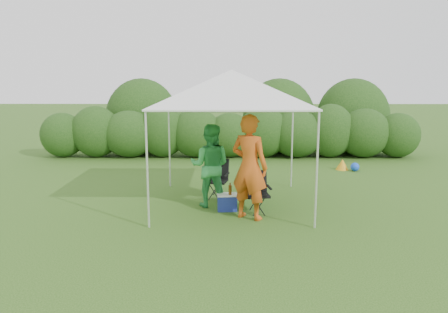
{
  "coord_description": "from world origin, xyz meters",
  "views": [
    {
      "loc": [
        -0.09,
        -8.54,
        2.7
      ],
      "look_at": [
        -0.15,
        0.4,
        1.05
      ],
      "focal_mm": 35.0,
      "sensor_mm": 36.0,
      "label": 1
    }
  ],
  "objects_px": {
    "woman": "(210,166)",
    "cooler": "(227,202)",
    "canopy": "(231,88)",
    "man": "(249,167)",
    "chair_right": "(257,189)",
    "chair_left": "(217,176)"
  },
  "relations": [
    {
      "from": "chair_left",
      "to": "cooler",
      "type": "bearing_deg",
      "value": -64.33
    },
    {
      "from": "chair_right",
      "to": "cooler",
      "type": "distance_m",
      "value": 0.67
    },
    {
      "from": "man",
      "to": "cooler",
      "type": "relative_size",
      "value": 4.71
    },
    {
      "from": "chair_right",
      "to": "chair_left",
      "type": "distance_m",
      "value": 1.38
    },
    {
      "from": "canopy",
      "to": "woman",
      "type": "height_order",
      "value": "canopy"
    },
    {
      "from": "chair_right",
      "to": "chair_left",
      "type": "height_order",
      "value": "chair_left"
    },
    {
      "from": "canopy",
      "to": "cooler",
      "type": "xyz_separation_m",
      "value": [
        -0.09,
        -0.46,
        -2.29
      ]
    },
    {
      "from": "woman",
      "to": "cooler",
      "type": "height_order",
      "value": "woman"
    },
    {
      "from": "man",
      "to": "cooler",
      "type": "bearing_deg",
      "value": -18.92
    },
    {
      "from": "chair_right",
      "to": "woman",
      "type": "relative_size",
      "value": 0.48
    },
    {
      "from": "cooler",
      "to": "chair_right",
      "type": "bearing_deg",
      "value": -12.96
    },
    {
      "from": "canopy",
      "to": "woman",
      "type": "distance_m",
      "value": 1.66
    },
    {
      "from": "woman",
      "to": "cooler",
      "type": "distance_m",
      "value": 0.84
    },
    {
      "from": "cooler",
      "to": "canopy",
      "type": "bearing_deg",
      "value": 75.08
    },
    {
      "from": "man",
      "to": "cooler",
      "type": "xyz_separation_m",
      "value": [
        -0.42,
        0.5,
        -0.84
      ]
    },
    {
      "from": "canopy",
      "to": "chair_right",
      "type": "distance_m",
      "value": 2.13
    },
    {
      "from": "chair_left",
      "to": "man",
      "type": "xyz_separation_m",
      "value": [
        0.65,
        -1.52,
        0.52
      ]
    },
    {
      "from": "woman",
      "to": "cooler",
      "type": "relative_size",
      "value": 4.06
    },
    {
      "from": "man",
      "to": "woman",
      "type": "xyz_separation_m",
      "value": [
        -0.77,
        0.8,
        -0.14
      ]
    },
    {
      "from": "chair_left",
      "to": "man",
      "type": "height_order",
      "value": "man"
    },
    {
      "from": "man",
      "to": "woman",
      "type": "height_order",
      "value": "man"
    },
    {
      "from": "canopy",
      "to": "man",
      "type": "relative_size",
      "value": 1.54
    }
  ]
}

